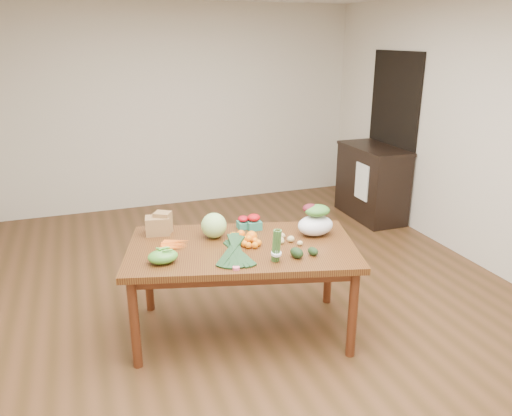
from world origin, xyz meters
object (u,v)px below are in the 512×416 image
object	(u,v)px
dining_table	(242,289)
mandarin_cluster	(249,240)
paper_bag	(158,224)
kale_bunch	(235,253)
cabinet	(372,182)
cabbage	(214,226)
salad_bag	(316,222)
asparagus_bundle	(276,246)

from	to	relation	value
dining_table	mandarin_cluster	world-z (taller)	mandarin_cluster
paper_bag	kale_bunch	bearing A→B (deg)	-59.92
cabinet	cabbage	world-z (taller)	cabbage
dining_table	mandarin_cluster	distance (m)	0.42
dining_table	cabinet	xyz separation A→B (m)	(2.43, 2.00, 0.10)
cabinet	salad_bag	bearing A→B (deg)	-132.13
dining_table	salad_bag	size ratio (longest dim) A/B	5.89
cabbage	salad_bag	distance (m)	0.81
paper_bag	mandarin_cluster	xyz separation A→B (m)	(0.62, -0.46, -0.05)
kale_bunch	salad_bag	xyz separation A→B (m)	(0.76, 0.29, 0.03)
dining_table	mandarin_cluster	bearing A→B (deg)	2.77
paper_bag	asparagus_bundle	xyz separation A→B (m)	(0.70, -0.81, 0.04)
cabinet	cabbage	size ratio (longest dim) A/B	5.06
mandarin_cluster	asparagus_bundle	distance (m)	0.37
dining_table	mandarin_cluster	size ratio (longest dim) A/B	9.59
cabbage	salad_bag	world-z (taller)	salad_bag
dining_table	salad_bag	bearing A→B (deg)	15.60
salad_bag	mandarin_cluster	bearing A→B (deg)	-178.04
mandarin_cluster	cabbage	bearing A→B (deg)	131.08
cabbage	salad_bag	size ratio (longest dim) A/B	0.69
cabbage	mandarin_cluster	distance (m)	0.32
cabbage	kale_bunch	size ratio (longest dim) A/B	0.50
cabinet	paper_bag	world-z (taller)	cabinet
paper_bag	salad_bag	size ratio (longest dim) A/B	0.86
kale_bunch	cabbage	bearing A→B (deg)	106.67
asparagus_bundle	cabinet	bearing A→B (deg)	60.75
cabbage	kale_bunch	world-z (taller)	cabbage
mandarin_cluster	asparagus_bundle	size ratio (longest dim) A/B	0.72
kale_bunch	cabinet	bearing A→B (deg)	56.53
mandarin_cluster	salad_bag	bearing A→B (deg)	1.96
dining_table	cabinet	world-z (taller)	cabinet
cabinet	paper_bag	size ratio (longest dim) A/B	4.04
salad_bag	cabinet	bearing A→B (deg)	47.87
cabinet	paper_bag	distance (m)	3.39
cabbage	mandarin_cluster	world-z (taller)	cabbage
paper_bag	kale_bunch	xyz separation A→B (m)	(0.43, -0.73, -0.01)
paper_bag	salad_bag	xyz separation A→B (m)	(1.19, -0.44, 0.02)
mandarin_cluster	cabinet	bearing A→B (deg)	40.30
cabinet	kale_bunch	distance (m)	3.46
kale_bunch	paper_bag	bearing A→B (deg)	134.94
paper_bag	kale_bunch	size ratio (longest dim) A/B	0.63
dining_table	asparagus_bundle	xyz separation A→B (m)	(0.14, -0.36, 0.50)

